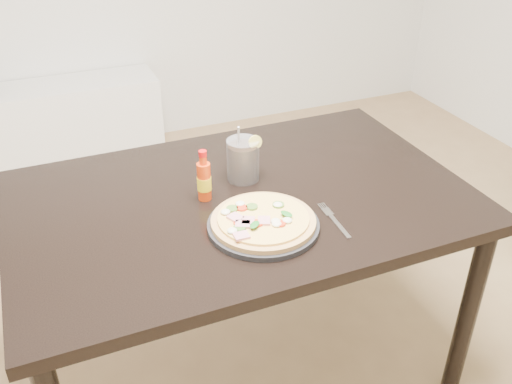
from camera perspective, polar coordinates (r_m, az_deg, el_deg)
name	(u,v)px	position (r m, az deg, el deg)	size (l,w,h in m)	color
floor	(327,372)	(2.24, 7.08, -17.41)	(4.50, 4.50, 0.00)	#9E7A51
dining_table	(241,218)	(1.81, -1.47, -2.60)	(1.40, 0.90, 0.75)	black
plate	(263,226)	(1.61, 0.73, -3.37)	(0.32, 0.32, 0.02)	black
pizza	(262,220)	(1.60, 0.65, -2.82)	(0.30, 0.30, 0.03)	tan
hot_sauce_bottle	(204,180)	(1.72, -5.21, 1.18)	(0.05, 0.05, 0.16)	red
cola_cup	(243,161)	(1.82, -1.30, 3.15)	(0.11, 0.10, 0.19)	black
fork	(333,219)	(1.66, 7.74, -2.71)	(0.03, 0.19, 0.00)	silver
media_console	(40,128)	(3.61, -20.80, 5.98)	(1.40, 0.34, 0.50)	white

